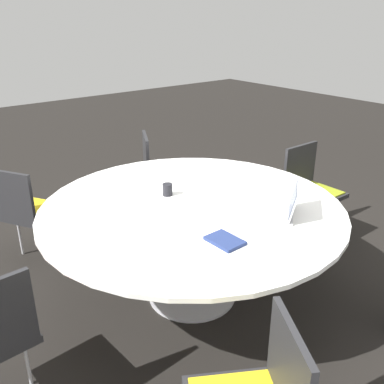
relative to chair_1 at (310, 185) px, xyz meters
name	(u,v)px	position (x,y,z in m)	size (l,w,h in m)	color
ground_plane	(192,295)	(1.43, 0.06, -0.52)	(16.00, 16.00, 0.00)	black
conference_table	(192,217)	(1.43, 0.06, 0.14)	(2.08, 2.08, 0.74)	#B7B7BC
chair_1	(310,185)	(0.00, 0.00, 0.00)	(0.44, 0.42, 0.86)	#262628
chair_2	(159,168)	(0.81, -1.23, 0.00)	(0.58, 0.59, 0.86)	#262628
chair_3	(25,207)	(2.19, -1.15, 0.00)	(0.58, 0.59, 0.86)	#262628
laptop	(284,207)	(1.05, 0.55, 0.28)	(0.39, 0.38, 0.21)	silver
spiral_notebook	(225,241)	(1.60, 0.57, 0.24)	(0.15, 0.21, 0.02)	navy
coffee_cup	(167,190)	(1.45, -0.19, 0.27)	(0.07, 0.07, 0.09)	black
handbag	(109,204)	(1.26, -1.52, -0.38)	(0.36, 0.16, 0.28)	#513319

